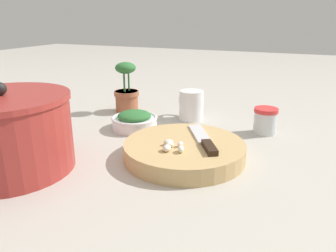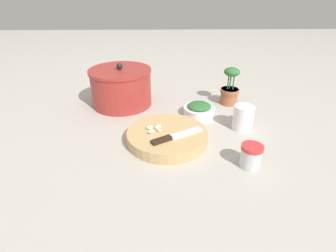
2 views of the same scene
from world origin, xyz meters
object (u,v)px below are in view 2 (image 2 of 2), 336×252
at_px(garlic_cloves, 154,128).
at_px(stock_pot, 121,87).
at_px(cutting_board, 167,136).
at_px(coffee_mug, 243,117).
at_px(chef_knife, 174,136).
at_px(spice_jar, 251,156).
at_px(herb_bowl, 199,109).
at_px(potted_herb, 230,89).

bearing_deg(garlic_cloves, stock_pot, 116.13).
distance_m(cutting_board, coffee_mug, 0.32).
bearing_deg(chef_knife, spice_jar, 33.58).
distance_m(cutting_board, garlic_cloves, 0.06).
xyz_separation_m(cutting_board, spice_jar, (0.26, -0.16, 0.02)).
bearing_deg(stock_pot, herb_bowl, -19.15).
bearing_deg(garlic_cloves, spice_jar, -28.58).
distance_m(coffee_mug, stock_pot, 0.57).
bearing_deg(stock_pot, coffee_mug, -25.92).
bearing_deg(potted_herb, garlic_cloves, -137.38).
xyz_separation_m(herb_bowl, coffee_mug, (0.16, -0.13, 0.02)).
xyz_separation_m(chef_knife, spice_jar, (0.24, -0.11, -0.01)).
bearing_deg(chef_knife, cutting_board, -179.82).
relative_size(chef_knife, herb_bowl, 1.36).
height_order(chef_knife, herb_bowl, herb_bowl).
bearing_deg(potted_herb, herb_bowl, -143.39).
relative_size(spice_jar, coffee_mug, 0.73).
xyz_separation_m(chef_knife, garlic_cloves, (-0.07, 0.05, 0.00)).
bearing_deg(herb_bowl, coffee_mug, -38.47).
xyz_separation_m(cutting_board, garlic_cloves, (-0.05, 0.01, 0.03)).
relative_size(herb_bowl, potted_herb, 0.79).
bearing_deg(stock_pot, potted_herb, -0.56).
relative_size(cutting_board, stock_pot, 1.04).
xyz_separation_m(coffee_mug, potted_herb, (-0.00, 0.24, 0.02)).
bearing_deg(coffee_mug, spice_jar, -99.96).
bearing_deg(coffee_mug, herb_bowl, 141.53).
height_order(cutting_board, potted_herb, potted_herb).
xyz_separation_m(garlic_cloves, stock_pot, (-0.16, 0.33, 0.04)).
distance_m(spice_jar, potted_herb, 0.49).
distance_m(garlic_cloves, coffee_mug, 0.36).
bearing_deg(coffee_mug, potted_herb, 90.11).
distance_m(garlic_cloves, herb_bowl, 0.28).
height_order(coffee_mug, potted_herb, potted_herb).
xyz_separation_m(chef_knife, herb_bowl, (0.12, 0.26, -0.02)).
bearing_deg(potted_herb, stock_pot, 179.44).
xyz_separation_m(cutting_board, coffee_mug, (0.30, 0.09, 0.03)).
bearing_deg(chef_knife, garlic_cloves, -157.61).
relative_size(chef_knife, coffee_mug, 1.81).
relative_size(chef_knife, stock_pot, 0.67).
height_order(garlic_cloves, potted_herb, potted_herb).
bearing_deg(garlic_cloves, coffee_mug, 12.65).
distance_m(chef_knife, stock_pot, 0.45).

